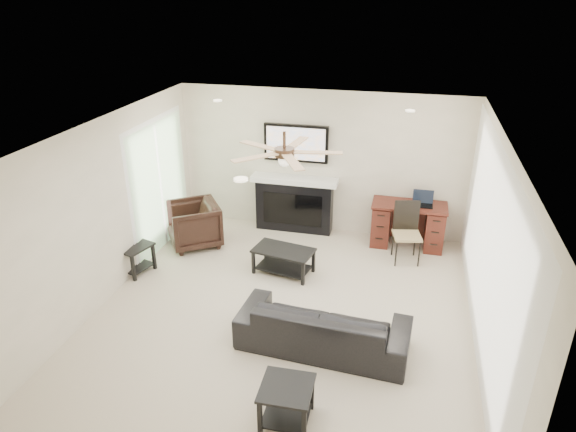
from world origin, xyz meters
The scene contains 10 objects.
room_shell centered at (0.19, 0.08, 1.68)m, with size 5.50×5.54×2.52m.
sofa centered at (0.64, -0.54, 0.30)m, with size 2.06×0.81×0.60m, color black.
armchair centered at (-1.96, 1.61, 0.38)m, with size 0.80×0.83×0.75m, color black.
coffee_table centered at (-0.26, 1.06, 0.20)m, with size 0.90×0.50×0.40m, color black.
end_table_near centered at (0.49, -1.79, 0.23)m, with size 0.52×0.52×0.45m, color black.
end_table_left centered at (-2.51, 0.56, 0.23)m, with size 0.50×0.50×0.45m, color black.
fireplace_unit centered at (-0.45, 2.58, 0.95)m, with size 1.52×0.34×1.91m, color black.
desk centered at (1.54, 2.43, 0.38)m, with size 1.22×0.56×0.76m, color #3E180F.
desk_chair centered at (1.54, 1.88, 0.48)m, with size 0.42×0.44×0.97m, color black.
laptop centered at (1.74, 2.41, 0.88)m, with size 0.33×0.24×0.23m, color black.
Camera 1 is at (1.43, -5.58, 4.09)m, focal length 32.00 mm.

